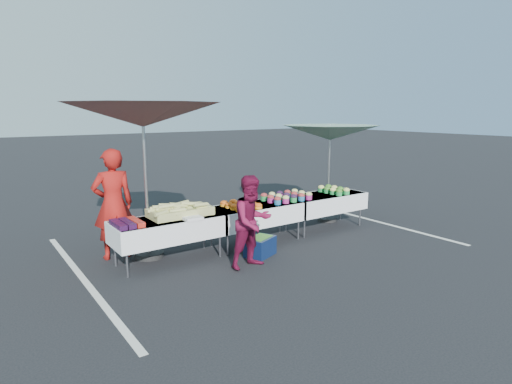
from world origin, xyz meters
TOP-DOWN VIEW (x-y plane):
  - ground at (0.00, 0.00)m, footprint 80.00×80.00m
  - stripe_left at (-3.20, 0.00)m, footprint 0.10×5.00m
  - stripe_right at (3.20, 0.00)m, footprint 0.10×5.00m
  - table_left at (-1.80, 0.00)m, footprint 1.86×0.81m
  - table_center at (0.00, 0.00)m, footprint 1.86×0.81m
  - table_right at (1.80, 0.00)m, footprint 1.86×0.81m
  - berry_punnets at (-2.51, -0.06)m, footprint 0.40×0.54m
  - corn_pile at (-1.56, 0.04)m, footprint 1.16×0.57m
  - plastic_bags at (-1.50, -0.30)m, footprint 0.30×0.25m
  - carrot_bowls at (-0.35, -0.01)m, footprint 0.55×0.69m
  - potato_cups at (0.75, 0.00)m, footprint 0.94×0.58m
  - bean_baskets at (2.06, -0.01)m, footprint 0.36×0.68m
  - vendor at (-2.48, 0.72)m, footprint 0.72×0.50m
  - customer at (-0.79, -1.02)m, footprint 0.77×0.61m
  - umbrella_left at (-2.00, 0.40)m, footprint 2.80×2.80m
  - umbrella_right at (2.31, 0.40)m, footprint 2.25×2.25m
  - storage_bin at (-0.37, -0.65)m, footprint 0.63×0.55m

SIDE VIEW (x-z plane):
  - ground at x=0.00m, z-range 0.00..0.00m
  - stripe_left at x=-3.20m, z-range 0.00..0.00m
  - stripe_right at x=3.20m, z-range 0.00..0.00m
  - storage_bin at x=-0.37m, z-range 0.01..0.35m
  - table_left at x=-1.80m, z-range 0.21..0.96m
  - table_center at x=0.00m, z-range 0.21..0.96m
  - table_right at x=1.80m, z-range 0.21..0.96m
  - customer at x=-0.79m, z-range 0.00..1.52m
  - plastic_bags at x=-1.50m, z-range 0.75..0.80m
  - berry_punnets at x=-2.51m, z-range 0.75..0.83m
  - carrot_bowls at x=-0.35m, z-range 0.75..0.85m
  - bean_baskets at x=2.06m, z-range 0.75..0.90m
  - potato_cups at x=0.75m, z-range 0.75..0.91m
  - corn_pile at x=-1.56m, z-range 0.71..0.97m
  - vendor at x=-2.48m, z-range 0.00..1.90m
  - umbrella_right at x=2.31m, z-range 0.90..3.13m
  - umbrella_left at x=-2.00m, z-range 1.09..3.77m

